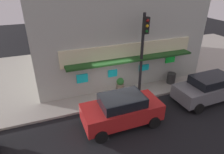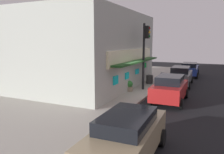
{
  "view_description": "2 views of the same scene",
  "coord_description": "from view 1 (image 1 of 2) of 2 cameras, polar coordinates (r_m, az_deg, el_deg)",
  "views": [
    {
      "loc": [
        -3.9,
        -9.26,
        6.98
      ],
      "look_at": [
        0.26,
        1.81,
        1.04
      ],
      "focal_mm": 31.68,
      "sensor_mm": 36.0,
      "label": 1
    },
    {
      "loc": [
        -14.95,
        -4.24,
        3.86
      ],
      "look_at": [
        -0.25,
        2.62,
        1.31
      ],
      "focal_mm": 36.09,
      "sensor_mm": 36.0,
      "label": 2
    }
  ],
  "objects": [
    {
      "name": "parked_car_grey",
      "position": [
        13.73,
        26.36,
        -2.81
      ],
      "size": [
        4.62,
        2.09,
        1.67
      ],
      "color": "slate",
      "rests_on": "ground_plane"
    },
    {
      "name": "fire_hydrant",
      "position": [
        15.56,
        23.59,
        -0.07
      ],
      "size": [
        0.46,
        0.22,
        0.88
      ],
      "color": "#B2B2B7",
      "rests_on": "sidewalk"
    },
    {
      "name": "pedestrian",
      "position": [
        15.06,
        11.5,
        2.87
      ],
      "size": [
        0.58,
        0.51,
        1.64
      ],
      "color": "black",
      "rests_on": "sidewalk"
    },
    {
      "name": "corner_building",
      "position": [
        17.08,
        -1.92,
        13.73
      ],
      "size": [
        11.8,
        10.55,
        6.06
      ],
      "color": "#ADB2A8",
      "rests_on": "sidewalk"
    },
    {
      "name": "sidewalk",
      "position": [
        16.79,
        -5.3,
        2.22
      ],
      "size": [
        37.36,
        11.06,
        0.14
      ],
      "primitive_type": "cube",
      "color": "#A39E93",
      "rests_on": "ground_plane"
    },
    {
      "name": "traffic_light",
      "position": [
        12.15,
        9.01,
        9.26
      ],
      "size": [
        0.32,
        0.58,
        5.11
      ],
      "color": "black",
      "rests_on": "sidewalk"
    },
    {
      "name": "potted_plant_by_doorway",
      "position": [
        13.51,
        2.36,
        -1.86
      ],
      "size": [
        0.51,
        0.51,
        0.81
      ],
      "color": "gray",
      "rests_on": "sidewalk"
    },
    {
      "name": "ground_plane",
      "position": [
        12.23,
        1.87,
        -8.15
      ],
      "size": [
        56.04,
        56.04,
        0.0
      ],
      "primitive_type": "plane",
      "color": "black"
    },
    {
      "name": "trash_can",
      "position": [
        14.89,
        16.7,
        -0.29
      ],
      "size": [
        0.6,
        0.6,
        0.75
      ],
      "primitive_type": "cylinder",
      "color": "#2D2D2D",
      "rests_on": "sidewalk"
    },
    {
      "name": "parked_car_red",
      "position": [
        10.37,
        2.85,
        -9.42
      ],
      "size": [
        4.11,
        2.06,
        1.71
      ],
      "color": "#AD1E1E",
      "rests_on": "ground_plane"
    }
  ]
}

